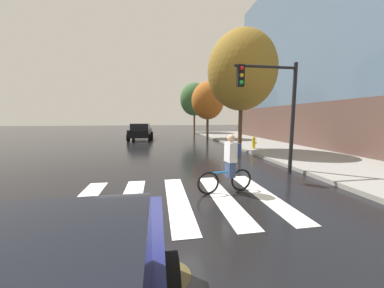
{
  "coord_description": "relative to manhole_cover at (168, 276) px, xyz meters",
  "views": [
    {
      "loc": [
        -0.04,
        -5.26,
        2.15
      ],
      "look_at": [
        1.13,
        1.77,
        1.26
      ],
      "focal_mm": 19.45,
      "sensor_mm": 36.0,
      "label": 1
    }
  ],
  "objects": [
    {
      "name": "traffic_light_near",
      "position": [
        4.2,
        4.65,
        2.86
      ],
      "size": [
        2.47,
        0.28,
        4.2
      ],
      "color": "black",
      "rests_on": "ground"
    },
    {
      "name": "street_tree_near",
      "position": [
        5.04,
        9.79,
        5.0
      ],
      "size": [
        4.16,
        4.16,
        7.41
      ],
      "color": "#4C3823",
      "rests_on": "ground"
    },
    {
      "name": "fire_hydrant",
      "position": [
        6.24,
        10.3,
        0.53
      ],
      "size": [
        0.33,
        0.22,
        0.78
      ],
      "color": "gold",
      "rests_on": "sidewalk"
    },
    {
      "name": "corner_building",
      "position": [
        18.25,
        12.75,
        7.16
      ],
      "size": [
        15.88,
        19.94,
        14.43
      ],
      "color": "brown",
      "rests_on": "ground"
    },
    {
      "name": "ground_plane",
      "position": [
        -0.06,
        2.65,
        -0.0
      ],
      "size": [
        120.0,
        120.0,
        0.0
      ],
      "primitive_type": "plane",
      "color": "black"
    },
    {
      "name": "cyclist",
      "position": [
        1.93,
        3.0,
        0.84
      ],
      "size": [
        1.7,
        0.39,
        1.69
      ],
      "color": "black",
      "rests_on": "ground"
    },
    {
      "name": "manhole_cover",
      "position": [
        0.0,
        0.0,
        0.0
      ],
      "size": [
        0.64,
        0.64,
        0.01
      ],
      "primitive_type": "cylinder",
      "color": "#473D1E",
      "rests_on": "ground"
    },
    {
      "name": "street_tree_mid",
      "position": [
        4.9,
        17.84,
        3.87
      ],
      "size": [
        3.23,
        3.23,
        5.74
      ],
      "color": "#4C3823",
      "rests_on": "ground"
    },
    {
      "name": "street_tree_far",
      "position": [
        5.14,
        26.73,
        4.79
      ],
      "size": [
        3.99,
        3.99,
        7.09
      ],
      "color": "#4C3823",
      "rests_on": "ground"
    },
    {
      "name": "sedan_mid",
      "position": [
        -1.75,
        18.84,
        0.84
      ],
      "size": [
        2.36,
        4.79,
        1.63
      ],
      "color": "black",
      "rests_on": "ground"
    },
    {
      "name": "crosswalk_stripes",
      "position": [
        0.39,
        2.65,
        0.0
      ],
      "size": [
        5.4,
        3.68,
        0.01
      ],
      "color": "silver",
      "rests_on": "ground"
    }
  ]
}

